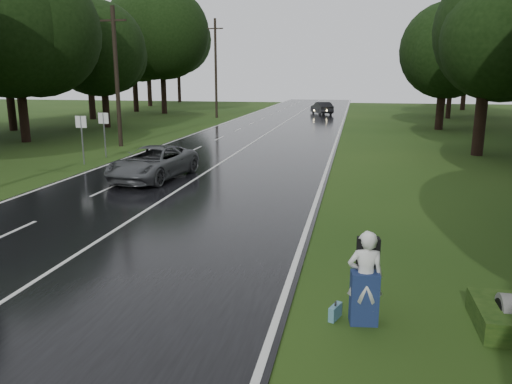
# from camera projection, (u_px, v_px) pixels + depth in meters

# --- Properties ---
(ground) EXTENTS (160.00, 160.00, 0.00)m
(ground) POSITION_uv_depth(u_px,v_px,m) (62.00, 266.00, 12.60)
(ground) COLOR #264113
(ground) RESTS_ON ground
(road) EXTENTS (12.00, 140.00, 0.04)m
(road) POSITION_uv_depth(u_px,v_px,m) (240.00, 151.00, 31.69)
(road) COLOR black
(road) RESTS_ON ground
(lane_center) EXTENTS (0.12, 140.00, 0.01)m
(lane_center) POSITION_uv_depth(u_px,v_px,m) (240.00, 150.00, 31.68)
(lane_center) COLOR silver
(lane_center) RESTS_ON road
(grey_car) EXTENTS (3.10, 5.60, 1.48)m
(grey_car) POSITION_uv_depth(u_px,v_px,m) (153.00, 163.00, 22.85)
(grey_car) COLOR #46494B
(grey_car) RESTS_ON road
(far_car) EXTENTS (3.19, 4.82, 1.50)m
(far_car) POSITION_uv_depth(u_px,v_px,m) (322.00, 108.00, 61.30)
(far_car) COLOR black
(far_car) RESTS_ON road
(hitchhiker) EXTENTS (0.74, 0.68, 1.88)m
(hitchhiker) POSITION_uv_depth(u_px,v_px,m) (365.00, 281.00, 9.50)
(hitchhiker) COLOR silver
(hitchhiker) RESTS_ON ground
(suitcase) EXTENTS (0.26, 0.43, 0.29)m
(suitcase) POSITION_uv_depth(u_px,v_px,m) (335.00, 312.00, 9.81)
(suitcase) COLOR teal
(suitcase) RESTS_ON ground
(utility_pole_mid) EXTENTS (1.80, 0.28, 9.07)m
(utility_pole_mid) POSITION_uv_depth(u_px,v_px,m) (121.00, 146.00, 33.88)
(utility_pole_mid) COLOR black
(utility_pole_mid) RESTS_ON ground
(utility_pole_far) EXTENTS (1.80, 0.28, 10.81)m
(utility_pole_far) POSITION_uv_depth(u_px,v_px,m) (217.00, 118.00, 56.81)
(utility_pole_far) COLOR black
(utility_pole_far) RESTS_ON ground
(road_sign_a) EXTENTS (0.63, 0.10, 2.61)m
(road_sign_a) POSITION_uv_depth(u_px,v_px,m) (84.00, 164.00, 26.94)
(road_sign_a) COLOR white
(road_sign_a) RESTS_ON ground
(road_sign_b) EXTENTS (0.62, 0.10, 2.60)m
(road_sign_b) POSITION_uv_depth(u_px,v_px,m) (106.00, 157.00, 29.27)
(road_sign_b) COLOR white
(road_sign_b) RESTS_ON ground
(tree_left_d) EXTENTS (8.24, 8.24, 12.88)m
(tree_left_d) POSITION_uv_depth(u_px,v_px,m) (26.00, 142.00, 36.06)
(tree_left_d) COLOR black
(tree_left_d) RESTS_ON ground
(tree_left_e) EXTENTS (7.49, 7.49, 11.70)m
(tree_left_e) POSITION_uv_depth(u_px,v_px,m) (107.00, 127.00, 46.34)
(tree_left_e) COLOR black
(tree_left_e) RESTS_ON ground
(tree_left_f) EXTENTS (10.67, 10.67, 16.68)m
(tree_left_f) POSITION_uv_depth(u_px,v_px,m) (165.00, 113.00, 63.09)
(tree_left_f) COLOR black
(tree_left_f) RESTS_ON ground
(tree_right_d) EXTENTS (7.98, 7.98, 12.46)m
(tree_right_d) POSITION_uv_depth(u_px,v_px,m) (477.00, 155.00, 30.03)
(tree_right_d) COLOR black
(tree_right_d) RESTS_ON ground
(tree_right_e) EXTENTS (7.16, 7.16, 11.19)m
(tree_right_e) POSITION_uv_depth(u_px,v_px,m) (438.00, 130.00, 44.29)
(tree_right_e) COLOR black
(tree_right_e) RESTS_ON ground
(tree_right_f) EXTENTS (9.03, 9.03, 14.11)m
(tree_right_f) POSITION_uv_depth(u_px,v_px,m) (448.00, 118.00, 55.85)
(tree_right_f) COLOR black
(tree_right_f) RESTS_ON ground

